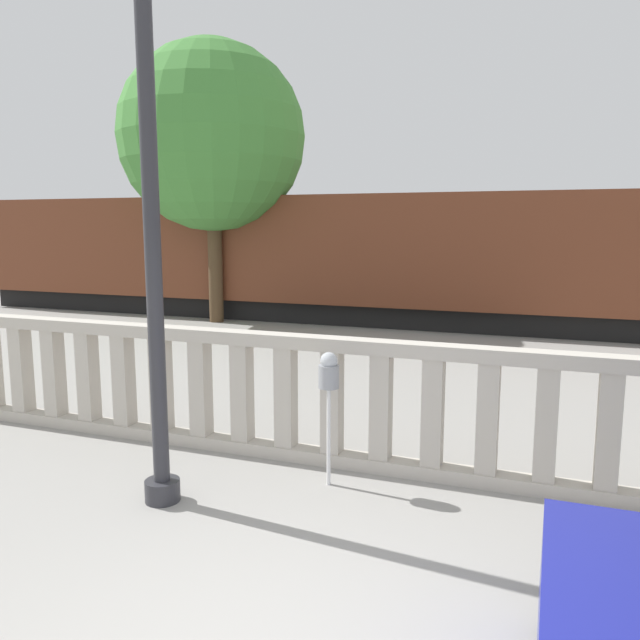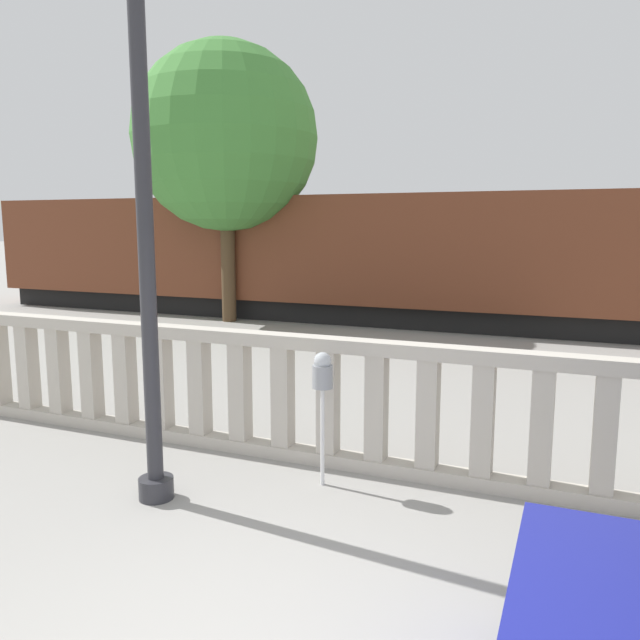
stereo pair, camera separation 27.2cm
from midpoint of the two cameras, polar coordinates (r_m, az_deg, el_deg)
The scene contains 5 objects.
balustrade at distance 6.37m, azimuth 8.71°, elevation -8.17°, with size 17.34×0.24×1.37m.
lamppost at distance 5.87m, azimuth -14.99°, elevation 23.73°, with size 0.42×0.42×6.83m.
parking_meter at distance 5.98m, azimuth 1.54°, elevation -5.32°, with size 0.20×0.20×1.33m.
train_near at distance 16.65m, azimuth 2.81°, elevation 5.95°, with size 21.37×2.60×3.86m.
tree_left at distance 16.59m, azimuth -8.16°, elevation 16.14°, with size 4.71×4.71×7.06m.
Camera 2 is at (1.56, -2.54, 2.53)m, focal length 35.00 mm.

